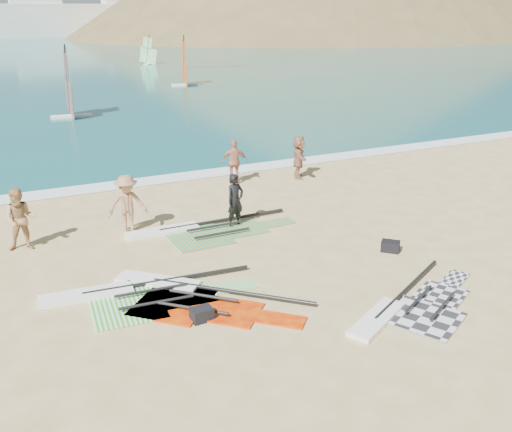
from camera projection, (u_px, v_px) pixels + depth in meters
name	position (u px, v px, depth m)	size (l,w,h in m)	color
ground	(330.00, 301.00, 14.46)	(300.00, 300.00, 0.00)	#D8BD7E
sea	(2.00, 42.00, 125.77)	(300.00, 240.00, 0.06)	#0D535B
surf_line	(175.00, 178.00, 24.84)	(300.00, 1.20, 0.04)	white
headland_main	(331.00, 35.00, 159.24)	(143.00, 143.00, 45.00)	olive
headland_minor	(406.00, 31.00, 182.15)	(70.00, 70.00, 28.00)	olive
rig_grey	(409.00, 308.00, 13.99)	(4.94, 3.34, 0.19)	#29292C
rig_green	(133.00, 296.00, 14.60)	(5.59, 2.41, 0.20)	green
rig_orange	(200.00, 231.00, 18.87)	(5.71, 2.24, 0.20)	orange
rig_red	(188.00, 296.00, 14.62)	(4.45, 4.79, 0.20)	#C30402
gear_bag_near	(202.00, 314.00, 13.51)	(0.50, 0.37, 0.32)	black
gear_bag_far	(390.00, 246.00, 17.36)	(0.54, 0.38, 0.33)	black
person_wetsuit	(235.00, 201.00, 19.05)	(0.67, 0.44, 1.85)	black
beachgoer_left	(21.00, 219.00, 17.21)	(0.96, 0.74, 1.97)	tan
beachgoer_mid	(127.00, 205.00, 18.49)	(1.28, 0.73, 1.98)	#A16F50
beachgoer_back	(234.00, 162.00, 23.81)	(1.11, 0.46, 1.89)	#B5735A
beachgoer_right	(299.00, 157.00, 24.65)	(1.73, 0.55, 1.86)	#A86F55
windsurfer_left	(69.00, 97.00, 38.12)	(2.67, 3.26, 4.86)	white
windsurfer_centre	(185.00, 71.00, 53.95)	(2.67, 3.12, 4.71)	white
windsurfer_right	(148.00, 55.00, 74.73)	(2.06, 2.03, 3.82)	white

